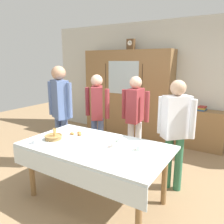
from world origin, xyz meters
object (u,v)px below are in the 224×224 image
(mantel_clock, at_px, (131,44))
(spoon_mid_right, at_px, (84,148))
(pastry_plate, at_px, (76,135))
(person_by_cabinet, at_px, (97,109))
(wall_cabinet, at_px, (127,94))
(person_near_right_end, at_px, (60,106))
(book_stack, at_px, (202,108))
(person_behind_table_left, at_px, (135,112))
(tea_cup_near_right, at_px, (113,145))
(bread_basket, at_px, (54,137))
(bookshelf_low, at_px, (200,130))
(tea_cup_mid_right, at_px, (119,140))
(dining_table, at_px, (94,153))
(tea_cup_near_left, at_px, (35,141))
(spoon_near_right, at_px, (135,143))
(tea_cup_mid_left, at_px, (139,148))
(person_behind_table_right, at_px, (176,125))

(mantel_clock, height_order, spoon_mid_right, mantel_clock)
(pastry_plate, height_order, person_by_cabinet, person_by_cabinet)
(wall_cabinet, xyz_separation_m, pastry_plate, (0.46, -2.41, -0.24))
(spoon_mid_right, height_order, person_near_right_end, person_near_right_end)
(book_stack, bearing_deg, person_behind_table_left, -123.18)
(book_stack, relative_size, tea_cup_near_right, 1.73)
(spoon_mid_right, bearing_deg, bread_basket, 177.28)
(mantel_clock, height_order, bookshelf_low, mantel_clock)
(tea_cup_near_right, bearing_deg, tea_cup_mid_right, 97.53)
(person_by_cabinet, bearing_deg, dining_table, -56.34)
(tea_cup_near_left, relative_size, spoon_near_right, 1.09)
(person_by_cabinet, bearing_deg, tea_cup_mid_left, -36.48)
(wall_cabinet, bearing_deg, tea_cup_mid_left, -59.15)
(book_stack, distance_m, person_behind_table_left, 1.60)
(book_stack, relative_size, spoon_mid_right, 1.89)
(tea_cup_mid_left, height_order, spoon_near_right, tea_cup_mid_left)
(person_by_cabinet, distance_m, person_behind_table_left, 0.70)
(mantel_clock, bearing_deg, dining_table, -72.16)
(tea_cup_mid_left, height_order, spoon_mid_right, tea_cup_mid_left)
(mantel_clock, bearing_deg, tea_cup_mid_right, -65.67)
(spoon_near_right, bearing_deg, dining_table, -138.92)
(wall_cabinet, height_order, bookshelf_low, wall_cabinet)
(tea_cup_near_right, height_order, pastry_plate, tea_cup_near_right)
(dining_table, bearing_deg, tea_cup_mid_right, 53.74)
(tea_cup_mid_right, distance_m, person_near_right_end, 1.39)
(dining_table, height_order, person_by_cabinet, person_by_cabinet)
(wall_cabinet, distance_m, person_behind_table_left, 1.53)
(bookshelf_low, relative_size, tea_cup_mid_right, 7.35)
(mantel_clock, height_order, person_by_cabinet, mantel_clock)
(mantel_clock, bearing_deg, spoon_near_right, -61.18)
(wall_cabinet, distance_m, mantel_clock, 1.15)
(mantel_clock, relative_size, spoon_mid_right, 2.02)
(mantel_clock, height_order, person_behind_table_right, mantel_clock)
(person_behind_table_right, bearing_deg, wall_cabinet, 133.83)
(mantel_clock, height_order, bread_basket, mantel_clock)
(person_near_right_end, bearing_deg, person_by_cabinet, 54.82)
(spoon_mid_right, bearing_deg, mantel_clock, 106.09)
(person_near_right_end, xyz_separation_m, person_by_cabinet, (0.38, 0.54, -0.11))
(mantel_clock, xyz_separation_m, person_by_cabinet, (0.09, -1.47, -1.22))
(tea_cup_mid_right, xyz_separation_m, spoon_near_right, (0.19, 0.06, -0.02))
(dining_table, distance_m, wall_cabinet, 2.76)
(tea_cup_near_right, bearing_deg, bookshelf_low, 77.43)
(bread_basket, relative_size, spoon_near_right, 2.02)
(person_near_right_end, height_order, person_behind_table_right, person_near_right_end)
(bookshelf_low, bearing_deg, person_by_cabinet, -135.58)
(spoon_mid_right, relative_size, person_behind_table_right, 0.08)
(bread_basket, distance_m, spoon_near_right, 1.10)
(spoon_mid_right, xyz_separation_m, person_by_cabinet, (-0.70, 1.24, 0.18))
(spoon_near_right, distance_m, spoon_mid_right, 0.65)
(mantel_clock, relative_size, pastry_plate, 0.86)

